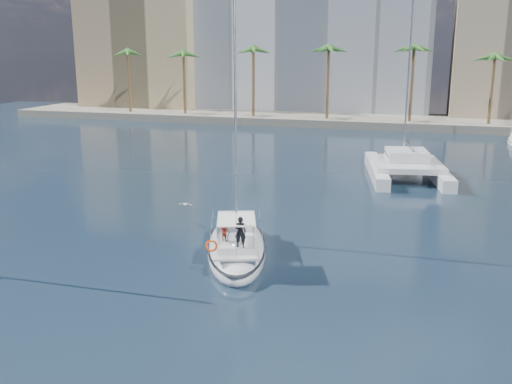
% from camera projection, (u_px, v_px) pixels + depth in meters
% --- Properties ---
extents(ground, '(160.00, 160.00, 0.00)m').
position_uv_depth(ground, '(258.00, 254.00, 32.98)').
color(ground, black).
rests_on(ground, ground).
extents(quay, '(120.00, 14.00, 1.20)m').
position_uv_depth(quay, '(368.00, 121.00, 89.48)').
color(quay, gray).
rests_on(quay, ground).
extents(building_modern, '(42.00, 16.00, 28.00)m').
position_uv_depth(building_modern, '(311.00, 35.00, 100.71)').
color(building_modern, white).
rests_on(building_modern, ground).
extents(building_tan_left, '(22.00, 14.00, 22.00)m').
position_uv_depth(building_tan_left, '(148.00, 52.00, 106.11)').
color(building_tan_left, tan).
rests_on(building_tan_left, ground).
extents(palm_left, '(3.60, 3.60, 12.30)m').
position_uv_depth(palm_left, '(158.00, 57.00, 92.90)').
color(palm_left, brown).
rests_on(palm_left, ground).
extents(palm_centre, '(3.60, 3.60, 12.30)m').
position_uv_depth(palm_centre, '(369.00, 58.00, 83.40)').
color(palm_centre, brown).
rests_on(palm_centre, ground).
extents(main_sloop, '(6.56, 11.05, 15.64)m').
position_uv_depth(main_sloop, '(237.00, 245.00, 32.94)').
color(main_sloop, white).
rests_on(main_sloop, ground).
extents(catamaran, '(8.79, 14.06, 18.96)m').
position_uv_depth(catamaran, '(406.00, 164.00, 52.63)').
color(catamaran, white).
rests_on(catamaran, ground).
extents(seagull, '(1.07, 0.46, 0.20)m').
position_uv_depth(seagull, '(185.00, 204.00, 41.75)').
color(seagull, silver).
rests_on(seagull, ground).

